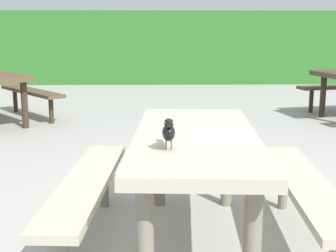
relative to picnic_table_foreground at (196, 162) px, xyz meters
name	(u,v)px	position (x,y,z in m)	size (l,w,h in m)	color
ground_plane	(226,243)	(0.21, 0.00, -0.56)	(60.00, 60.00, 0.00)	#A3A099
hedge_wall	(174,47)	(0.21, 9.79, 0.35)	(28.00, 1.87, 1.81)	#2D6B28
picnic_table_foreground	(196,162)	(0.00, 0.00, 0.00)	(1.78, 1.84, 0.74)	#B2A893
bird_grackle	(169,132)	(-0.18, -0.40, 0.29)	(0.07, 0.29, 0.18)	black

